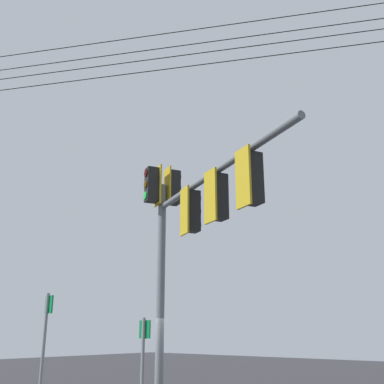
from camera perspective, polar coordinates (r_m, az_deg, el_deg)
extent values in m
cylinder|color=slate|center=(11.45, -3.91, -13.20)|extent=(0.20, 0.20, 5.82)
cylinder|color=slate|center=(9.30, 2.62, 2.32)|extent=(5.26, 2.59, 0.14)
cube|color=black|center=(12.08, -2.31, 0.52)|extent=(0.40, 0.40, 0.90)
cube|color=#B29319|center=(12.02, -3.06, 0.62)|extent=(0.41, 0.22, 1.04)
cylinder|color=#360503|center=(12.23, -1.58, 1.77)|extent=(0.19, 0.11, 0.20)
cylinder|color=#3C2703|center=(12.14, -1.59, 0.42)|extent=(0.19, 0.11, 0.20)
cylinder|color=green|center=(12.05, -1.60, -0.94)|extent=(0.19, 0.11, 0.20)
cube|color=black|center=(11.88, -4.99, 0.87)|extent=(0.40, 0.40, 0.90)
cube|color=#B29319|center=(11.93, -4.22, 0.77)|extent=(0.41, 0.22, 1.04)
cylinder|color=#360503|center=(11.92, -5.70, 2.34)|extent=(0.19, 0.11, 0.20)
cylinder|color=#3C2703|center=(11.83, -5.75, 0.97)|extent=(0.19, 0.11, 0.20)
cylinder|color=green|center=(11.74, -5.79, -0.42)|extent=(0.19, 0.11, 0.20)
cube|color=black|center=(10.04, -0.02, -2.42)|extent=(0.40, 0.40, 0.90)
cube|color=#B29319|center=(9.98, -0.92, -2.32)|extent=(0.41, 0.24, 1.04)
cylinder|color=#360503|center=(10.18, 0.84, -0.87)|extent=(0.19, 0.12, 0.20)
cylinder|color=#3C2703|center=(10.10, 0.85, -2.50)|extent=(0.19, 0.12, 0.20)
cylinder|color=green|center=(10.03, 0.86, -4.16)|extent=(0.19, 0.12, 0.20)
cube|color=black|center=(8.97, 3.24, -0.62)|extent=(0.39, 0.39, 0.90)
cube|color=#B29319|center=(8.89, 2.29, -0.48)|extent=(0.42, 0.21, 1.04)
cylinder|color=#360503|center=(9.13, 4.11, 1.06)|extent=(0.20, 0.11, 0.20)
cylinder|color=#3C2703|center=(9.05, 4.15, -0.75)|extent=(0.20, 0.11, 0.20)
cylinder|color=green|center=(8.97, 4.19, -2.59)|extent=(0.20, 0.11, 0.20)
cube|color=black|center=(7.94, 7.36, 1.66)|extent=(0.40, 0.40, 0.90)
cube|color=#B29319|center=(7.85, 6.32, 1.83)|extent=(0.42, 0.22, 1.04)
cylinder|color=#360503|center=(8.13, 8.26, 3.50)|extent=(0.19, 0.11, 0.20)
cylinder|color=#3C2703|center=(8.03, 8.35, 1.49)|extent=(0.19, 0.11, 0.20)
cylinder|color=green|center=(7.94, 8.44, -0.56)|extent=(0.19, 0.11, 0.20)
cylinder|color=slate|center=(10.61, -18.03, -19.85)|extent=(0.07, 0.07, 2.99)
cube|color=#0C7238|center=(10.62, -17.21, -13.10)|extent=(0.32, 0.07, 0.37)
cube|color=white|center=(10.63, -17.13, -13.10)|extent=(0.26, 0.04, 0.31)
cylinder|color=slate|center=(9.74, -6.19, -22.41)|extent=(0.07, 0.07, 2.47)
cube|color=#0C7238|center=(9.72, -5.83, -16.48)|extent=(0.28, 0.04, 0.35)
cube|color=white|center=(9.73, -5.77, -16.49)|extent=(0.22, 0.02, 0.29)
cylinder|color=black|center=(13.66, -7.79, 14.22)|extent=(20.06, 11.59, 0.72)
cylinder|color=black|center=(13.86, -7.73, 15.55)|extent=(20.06, 11.59, 0.72)
cylinder|color=black|center=(14.03, -7.68, 16.65)|extent=(20.06, 11.59, 0.72)
cylinder|color=black|center=(14.29, -7.60, 18.24)|extent=(20.06, 11.59, 0.72)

